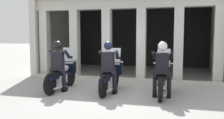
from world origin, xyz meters
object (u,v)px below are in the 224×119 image
object	(u,v)px
motorcycle_center	(111,76)
police_officer_center	(108,63)
motorcycle_right	(163,78)
police_officer_right	(162,64)
police_officer_left	(58,62)
motorcycle_left	(63,74)

from	to	relation	value
motorcycle_center	police_officer_center	world-z (taller)	police_officer_center
motorcycle_right	police_officer_right	world-z (taller)	police_officer_right
police_officer_left	motorcycle_left	bearing A→B (deg)	87.17
police_officer_left	motorcycle_right	world-z (taller)	police_officer_left
police_officer_left	motorcycle_center	size ratio (longest dim) A/B	0.78
police_officer_left	motorcycle_center	world-z (taller)	police_officer_left
police_officer_right	police_officer_left	bearing A→B (deg)	178.27
motorcycle_left	motorcycle_center	size ratio (longest dim) A/B	1.00
motorcycle_left	police_officer_left	size ratio (longest dim) A/B	1.29
motorcycle_center	police_officer_right	xyz separation A→B (m)	(1.59, -0.32, 0.44)
police_officer_left	police_officer_center	xyz separation A→B (m)	(1.60, 0.12, 0.00)
police_officer_left	police_officer_center	size ratio (longest dim) A/B	1.00
motorcycle_left	motorcycle_right	distance (m)	3.19
motorcycle_left	police_officer_center	world-z (taller)	police_officer_center
motorcycle_right	police_officer_right	distance (m)	0.52
motorcycle_center	motorcycle_right	size ratio (longest dim) A/B	1.00
police_officer_center	police_officer_right	distance (m)	1.60
motorcycle_left	police_officer_right	size ratio (longest dim) A/B	1.29
police_officer_left	police_officer_right	bearing A→B (deg)	-1.03
motorcycle_left	police_officer_center	size ratio (longest dim) A/B	1.29
motorcycle_left	motorcycle_right	world-z (taller)	same
motorcycle_left	police_officer_center	xyz separation A→B (m)	(1.59, -0.16, 0.44)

